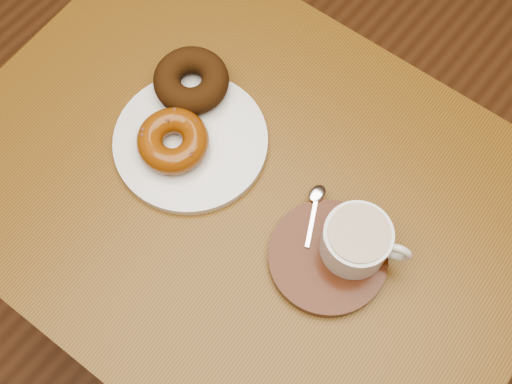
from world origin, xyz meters
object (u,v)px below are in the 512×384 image
Objects in this scene: coffee_cup at (357,241)px; cafe_table at (247,220)px; saucer at (327,257)px; donut_plate at (191,141)px.

cafe_table is at bearing 165.61° from coffee_cup.
coffee_cup is (0.02, 0.03, 0.04)m from saucer.
coffee_cup is at bearing 3.55° from donut_plate.
cafe_table is at bearing 176.93° from saucer.
cafe_table is 0.21m from saucer.
saucer is at bearing -145.84° from coffee_cup.
donut_plate is 0.27m from saucer.
donut_plate is 1.95× the size of coffee_cup.
saucer reaches higher than cafe_table.
saucer is (0.16, -0.01, 0.14)m from cafe_table.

